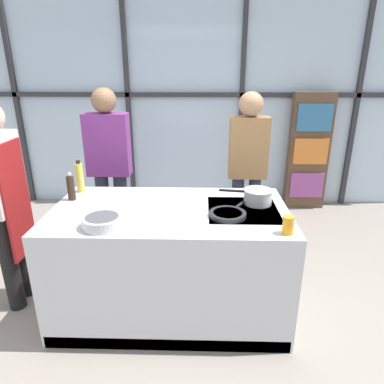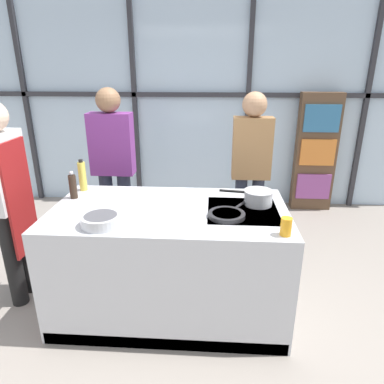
{
  "view_description": "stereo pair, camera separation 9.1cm",
  "coord_description": "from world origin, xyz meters",
  "px_view_note": "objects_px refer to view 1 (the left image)",
  "views": [
    {
      "loc": [
        0.23,
        -2.37,
        1.9
      ],
      "look_at": [
        0.17,
        0.1,
        0.99
      ],
      "focal_mm": 32.0,
      "sensor_mm": 36.0,
      "label": 1
    },
    {
      "loc": [
        0.32,
        -2.36,
        1.9
      ],
      "look_at": [
        0.17,
        0.1,
        0.99
      ],
      "focal_mm": 32.0,
      "sensor_mm": 36.0,
      "label": 2
    }
  ],
  "objects_px": {
    "white_plate": "(113,211)",
    "juice_glass_near": "(288,225)",
    "spectator_center_left": "(248,164)",
    "frying_pan": "(228,214)",
    "chef": "(4,196)",
    "oil_bottle": "(80,177)",
    "mixing_bowl": "(102,221)",
    "pepper_grinder": "(71,187)",
    "saucepan": "(257,196)",
    "spectator_far_left": "(109,163)"
  },
  "relations": [
    {
      "from": "frying_pan",
      "to": "oil_bottle",
      "type": "xyz_separation_m",
      "value": [
        -1.22,
        0.48,
        0.11
      ]
    },
    {
      "from": "spectator_far_left",
      "to": "pepper_grinder",
      "type": "relative_size",
      "value": 7.48
    },
    {
      "from": "mixing_bowl",
      "to": "juice_glass_near",
      "type": "xyz_separation_m",
      "value": [
        1.21,
        -0.07,
        0.02
      ]
    },
    {
      "from": "chef",
      "to": "spectator_center_left",
      "type": "bearing_deg",
      "value": 114.58
    },
    {
      "from": "chef",
      "to": "frying_pan",
      "type": "relative_size",
      "value": 3.89
    },
    {
      "from": "white_plate",
      "to": "pepper_grinder",
      "type": "relative_size",
      "value": 1.01
    },
    {
      "from": "spectator_far_left",
      "to": "oil_bottle",
      "type": "xyz_separation_m",
      "value": [
        -0.09,
        -0.61,
        0.04
      ]
    },
    {
      "from": "spectator_center_left",
      "to": "saucepan",
      "type": "xyz_separation_m",
      "value": [
        -0.03,
        -0.84,
        -0.03
      ]
    },
    {
      "from": "chef",
      "to": "spectator_center_left",
      "type": "xyz_separation_m",
      "value": [
        1.99,
        0.91,
        0.02
      ]
    },
    {
      "from": "frying_pan",
      "to": "oil_bottle",
      "type": "height_order",
      "value": "oil_bottle"
    },
    {
      "from": "frying_pan",
      "to": "white_plate",
      "type": "distance_m",
      "value": 0.85
    },
    {
      "from": "chef",
      "to": "saucepan",
      "type": "xyz_separation_m",
      "value": [
        1.96,
        0.07,
        -0.01
      ]
    },
    {
      "from": "spectator_center_left",
      "to": "juice_glass_near",
      "type": "bearing_deg",
      "value": 93.87
    },
    {
      "from": "chef",
      "to": "saucepan",
      "type": "height_order",
      "value": "chef"
    },
    {
      "from": "white_plate",
      "to": "mixing_bowl",
      "type": "bearing_deg",
      "value": -91.17
    },
    {
      "from": "spectator_far_left",
      "to": "juice_glass_near",
      "type": "relative_size",
      "value": 14.38
    },
    {
      "from": "frying_pan",
      "to": "saucepan",
      "type": "relative_size",
      "value": 1.05
    },
    {
      "from": "saucepan",
      "to": "oil_bottle",
      "type": "height_order",
      "value": "oil_bottle"
    },
    {
      "from": "spectator_far_left",
      "to": "mixing_bowl",
      "type": "distance_m",
      "value": 1.31
    },
    {
      "from": "frying_pan",
      "to": "white_plate",
      "type": "bearing_deg",
      "value": 176.38
    },
    {
      "from": "spectator_far_left",
      "to": "spectator_center_left",
      "type": "xyz_separation_m",
      "value": [
        1.4,
        -0.0,
        -0.0
      ]
    },
    {
      "from": "mixing_bowl",
      "to": "oil_bottle",
      "type": "xyz_separation_m",
      "value": [
        -0.37,
        0.67,
        0.09
      ]
    },
    {
      "from": "white_plate",
      "to": "juice_glass_near",
      "type": "bearing_deg",
      "value": -14.77
    },
    {
      "from": "chef",
      "to": "pepper_grinder",
      "type": "relative_size",
      "value": 7.32
    },
    {
      "from": "frying_pan",
      "to": "juice_glass_near",
      "type": "bearing_deg",
      "value": -36.36
    },
    {
      "from": "spectator_center_left",
      "to": "frying_pan",
      "type": "xyz_separation_m",
      "value": [
        -0.27,
        -1.08,
        -0.07
      ]
    },
    {
      "from": "frying_pan",
      "to": "juice_glass_near",
      "type": "height_order",
      "value": "juice_glass_near"
    },
    {
      "from": "spectator_far_left",
      "to": "saucepan",
      "type": "relative_size",
      "value": 4.16
    },
    {
      "from": "pepper_grinder",
      "to": "saucepan",
      "type": "bearing_deg",
      "value": -1.69
    },
    {
      "from": "chef",
      "to": "spectator_center_left",
      "type": "distance_m",
      "value": 2.19
    },
    {
      "from": "chef",
      "to": "frying_pan",
      "type": "distance_m",
      "value": 1.73
    },
    {
      "from": "spectator_far_left",
      "to": "saucepan",
      "type": "height_order",
      "value": "spectator_far_left"
    },
    {
      "from": "spectator_far_left",
      "to": "pepper_grinder",
      "type": "distance_m",
      "value": 0.8
    },
    {
      "from": "chef",
      "to": "white_plate",
      "type": "xyz_separation_m",
      "value": [
        0.87,
        -0.12,
        -0.06
      ]
    },
    {
      "from": "oil_bottle",
      "to": "mixing_bowl",
      "type": "bearing_deg",
      "value": -61.31
    },
    {
      "from": "frying_pan",
      "to": "juice_glass_near",
      "type": "xyz_separation_m",
      "value": [
        0.36,
        -0.26,
        0.04
      ]
    },
    {
      "from": "chef",
      "to": "oil_bottle",
      "type": "distance_m",
      "value": 0.58
    },
    {
      "from": "saucepan",
      "to": "pepper_grinder",
      "type": "bearing_deg",
      "value": 178.31
    },
    {
      "from": "saucepan",
      "to": "oil_bottle",
      "type": "bearing_deg",
      "value": 170.95
    },
    {
      "from": "spectator_far_left",
      "to": "pepper_grinder",
      "type": "height_order",
      "value": "spectator_far_left"
    },
    {
      "from": "frying_pan",
      "to": "pepper_grinder",
      "type": "distance_m",
      "value": 1.27
    },
    {
      "from": "white_plate",
      "to": "frying_pan",
      "type": "bearing_deg",
      "value": -3.62
    },
    {
      "from": "spectator_center_left",
      "to": "juice_glass_near",
      "type": "distance_m",
      "value": 1.35
    },
    {
      "from": "spectator_far_left",
      "to": "white_plate",
      "type": "bearing_deg",
      "value": 105.42
    },
    {
      "from": "saucepan",
      "to": "mixing_bowl",
      "type": "xyz_separation_m",
      "value": [
        -1.1,
        -0.44,
        -0.02
      ]
    },
    {
      "from": "frying_pan",
      "to": "white_plate",
      "type": "xyz_separation_m",
      "value": [
        -0.85,
        0.05,
        -0.01
      ]
    },
    {
      "from": "frying_pan",
      "to": "pepper_grinder",
      "type": "relative_size",
      "value": 1.88
    },
    {
      "from": "frying_pan",
      "to": "mixing_bowl",
      "type": "relative_size",
      "value": 1.6
    },
    {
      "from": "saucepan",
      "to": "pepper_grinder",
      "type": "xyz_separation_m",
      "value": [
        -1.47,
        0.04,
        0.04
      ]
    },
    {
      "from": "oil_bottle",
      "to": "spectator_center_left",
      "type": "bearing_deg",
      "value": 22.11
    }
  ]
}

